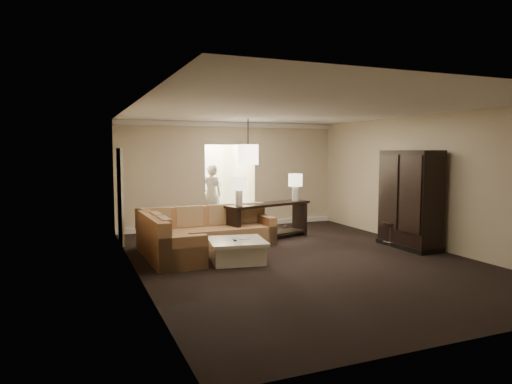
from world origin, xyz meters
name	(u,v)px	position (x,y,z in m)	size (l,w,h in m)	color
ground	(300,259)	(0.00, 0.00, 0.00)	(8.00, 8.00, 0.00)	black
wall_back	(230,175)	(0.00, 4.00, 1.40)	(6.00, 0.04, 2.80)	#C4B294
wall_front	(479,211)	(0.00, -4.00, 1.40)	(6.00, 0.04, 2.80)	#C4B294
wall_left	(136,190)	(-3.00, 0.00, 1.40)	(0.04, 8.00, 2.80)	#C4B294
wall_right	(426,181)	(3.00, 0.00, 1.40)	(0.04, 8.00, 2.80)	#C4B294
ceiling	(301,109)	(0.00, 0.00, 2.80)	(6.00, 8.00, 0.02)	white
crown_molding	(231,125)	(0.00, 3.95, 2.73)	(6.00, 0.10, 0.12)	silver
baseboard	(231,225)	(0.00, 3.95, 0.06)	(6.00, 0.10, 0.12)	silver
side_door	(120,196)	(-2.97, 2.80, 1.05)	(0.05, 0.90, 2.10)	silver
foyer	(216,176)	(0.00, 5.34, 1.30)	(1.44, 2.02, 2.80)	silver
sectional_sofa	(197,234)	(-1.63, 1.41, 0.34)	(2.90, 2.30, 0.86)	brown
coffee_table	(237,250)	(-1.18, 0.26, 0.21)	(1.16, 1.16, 0.43)	white
console_table	(269,218)	(0.23, 2.00, 0.50)	(2.23, 1.08, 0.84)	black
armoire	(410,201)	(2.59, 0.03, 0.98)	(0.61, 1.43, 2.05)	black
drink_table	(391,229)	(2.39, 0.34, 0.36)	(0.41, 0.41, 0.51)	black
table_lamp_left	(239,186)	(-0.58, 1.77, 1.27)	(0.34, 0.34, 0.64)	silver
table_lamp_right	(295,183)	(1.04, 2.23, 1.27)	(0.34, 0.34, 0.64)	silver
pendant_light	(248,154)	(0.00, 2.70, 1.95)	(0.38, 0.38, 1.09)	black
person	(211,192)	(-0.45, 4.30, 0.93)	(0.67, 0.45, 1.85)	#EDE2C9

